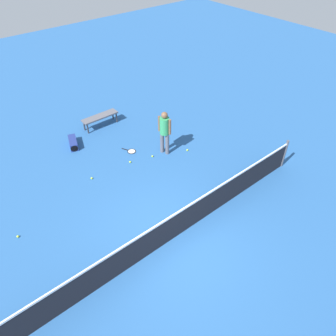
% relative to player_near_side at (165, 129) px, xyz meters
% --- Properties ---
extents(ground_plane, '(40.00, 40.00, 0.00)m').
position_rel_player_near_side_xyz_m(ground_plane, '(2.32, 3.20, -1.01)').
color(ground_plane, '#265693').
extents(court_net, '(10.09, 0.09, 1.07)m').
position_rel_player_near_side_xyz_m(court_net, '(2.32, 3.20, -0.51)').
color(court_net, '#4C4C51').
rests_on(court_net, ground_plane).
extents(player_near_side, '(0.44, 0.52, 1.70)m').
position_rel_player_near_side_xyz_m(player_near_side, '(0.00, 0.00, 0.00)').
color(player_near_side, '#595960').
rests_on(player_near_side, ground_plane).
extents(tennis_racket_near_player, '(0.42, 0.60, 0.03)m').
position_rel_player_near_side_xyz_m(tennis_racket_near_player, '(0.94, -0.84, -1.00)').
color(tennis_racket_near_player, black).
rests_on(tennis_racket_near_player, ground_plane).
extents(tennis_ball_near_player, '(0.07, 0.07, 0.07)m').
position_rel_player_near_side_xyz_m(tennis_ball_near_player, '(0.52, -0.07, -0.98)').
color(tennis_ball_near_player, '#C6E033').
rests_on(tennis_ball_near_player, ground_plane).
extents(tennis_ball_by_net, '(0.07, 0.07, 0.07)m').
position_rel_player_near_side_xyz_m(tennis_ball_by_net, '(1.33, -0.31, -0.98)').
color(tennis_ball_by_net, '#C6E033').
rests_on(tennis_ball_by_net, ground_plane).
extents(tennis_ball_midcourt, '(0.07, 0.07, 0.07)m').
position_rel_player_near_side_xyz_m(tennis_ball_midcourt, '(-0.59, -0.65, -0.98)').
color(tennis_ball_midcourt, '#C6E033').
rests_on(tennis_ball_midcourt, ground_plane).
extents(tennis_ball_baseline, '(0.07, 0.07, 0.07)m').
position_rel_player_near_side_xyz_m(tennis_ball_baseline, '(2.82, -0.41, -0.98)').
color(tennis_ball_baseline, '#C6E033').
rests_on(tennis_ball_baseline, ground_plane).
extents(tennis_ball_stray_left, '(0.07, 0.07, 0.07)m').
position_rel_player_near_side_xyz_m(tennis_ball_stray_left, '(-0.71, 0.46, -0.98)').
color(tennis_ball_stray_left, '#C6E033').
rests_on(tennis_ball_stray_left, ground_plane).
extents(tennis_ball_stray_right, '(0.07, 0.07, 0.07)m').
position_rel_player_near_side_xyz_m(tennis_ball_stray_right, '(5.61, 0.44, -0.98)').
color(tennis_ball_stray_right, '#C6E033').
rests_on(tennis_ball_stray_right, ground_plane).
extents(courtside_bench, '(1.50, 0.41, 0.48)m').
position_rel_player_near_side_xyz_m(courtside_bench, '(0.90, -3.07, -0.59)').
color(courtside_bench, '#595960').
rests_on(courtside_bench, ground_plane).
extents(equipment_bag, '(0.53, 0.85, 0.28)m').
position_rel_player_near_side_xyz_m(equipment_bag, '(2.43, -2.49, -0.87)').
color(equipment_bag, navy).
rests_on(equipment_bag, ground_plane).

